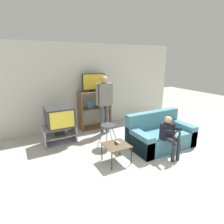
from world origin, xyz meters
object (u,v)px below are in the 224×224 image
tv_stand (60,134)px  media_shelf (95,109)px  remote_control_black (116,143)px  couch (160,135)px  remote_control_white (118,142)px  folding_stool (109,128)px  snack_table (116,146)px  television_flat (94,83)px  person_standing_adult (105,99)px  television_main (59,117)px  person_seated_child (170,134)px

tv_stand → media_shelf: size_ratio=0.69×
media_shelf → remote_control_black: 2.16m
media_shelf → couch: bearing=-65.0°
remote_control_black → remote_control_white: 0.06m
folding_stool → couch: couch is taller
media_shelf → snack_table: bearing=-101.4°
folding_stool → television_flat: bearing=80.9°
snack_table → person_standing_adult: person_standing_adult is taller
tv_stand → television_main: television_main is taller
television_main → snack_table: 1.76m
folding_stool → couch: size_ratio=0.36×
person_standing_adult → snack_table: bearing=-107.7°
folding_stool → tv_stand: bearing=142.8°
remote_control_white → snack_table: bearing=-147.1°
remote_control_black → remote_control_white: bearing=27.4°
remote_control_white → person_standing_adult: size_ratio=0.09×
snack_table → person_seated_child: size_ratio=0.54×
remote_control_white → person_standing_adult: person_standing_adult is taller
remote_control_white → tv_stand: bearing=119.2°
remote_control_black → couch: 1.36m
person_standing_adult → person_seated_child: size_ratio=1.81×
folding_stool → person_seated_child: size_ratio=0.62×
folding_stool → person_standing_adult: bearing=70.1°
television_main → couch: television_main is taller
media_shelf → remote_control_black: (-0.42, -2.11, -0.19)m
tv_stand → person_standing_adult: 1.56m
tv_stand → couch: couch is taller
tv_stand → folding_stool: folding_stool is taller
couch → person_seated_child: bearing=-111.4°
media_shelf → person_standing_adult: 0.72m
television_flat → person_standing_adult: bearing=-83.0°
remote_control_black → snack_table: bearing=-96.4°
tv_stand → television_flat: 1.86m
television_flat → remote_control_white: size_ratio=5.01×
media_shelf → person_standing_adult: size_ratio=0.70×
media_shelf → couch: media_shelf is taller
tv_stand → snack_table: tv_stand is taller
remote_control_black → person_seated_child: (1.14, -0.39, 0.14)m
tv_stand → media_shelf: bearing=25.9°
snack_table → couch: bearing=7.1°
person_seated_child → television_main: bearing=136.4°
tv_stand → person_seated_child: bearing=-43.5°
person_seated_child → media_shelf: bearing=106.0°
remote_control_white → person_standing_adult: 1.70m
folding_stool → remote_control_black: folding_stool is taller
television_flat → person_seated_child: television_flat is taller
television_flat → person_seated_child: 2.76m
snack_table → couch: couch is taller
folding_stool → remote_control_white: folding_stool is taller
couch → folding_stool: bearing=153.5°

